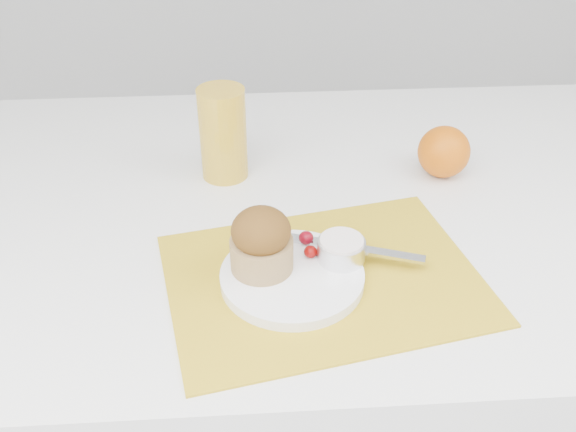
{
  "coord_description": "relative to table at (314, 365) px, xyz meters",
  "views": [
    {
      "loc": [
        -0.1,
        -0.78,
        1.29
      ],
      "look_at": [
        -0.06,
        -0.07,
        0.8
      ],
      "focal_mm": 40.0,
      "sensor_mm": 36.0,
      "label": 1
    }
  ],
  "objects": [
    {
      "name": "raspberry_far",
      "position": [
        -0.03,
        -0.17,
        0.4
      ],
      "size": [
        0.02,
        0.02,
        0.02
      ],
      "primitive_type": "ellipsoid",
      "color": "#550302",
      "rests_on": "plate"
    },
    {
      "name": "plate",
      "position": [
        -0.06,
        -0.2,
        0.39
      ],
      "size": [
        0.21,
        0.21,
        0.01
      ],
      "primitive_type": "cylinder",
      "rotation": [
        0.0,
        0.0,
        0.14
      ],
      "color": "white",
      "rests_on": "placemat"
    },
    {
      "name": "table",
      "position": [
        0.0,
        0.0,
        0.0
      ],
      "size": [
        1.2,
        0.8,
        0.75
      ],
      "primitive_type": "cube",
      "color": "white",
      "rests_on": "ground"
    },
    {
      "name": "muffin",
      "position": [
        -0.09,
        -0.18,
        0.43
      ],
      "size": [
        0.1,
        0.1,
        0.09
      ],
      "color": "tan",
      "rests_on": "plate"
    },
    {
      "name": "placemat",
      "position": [
        -0.02,
        -0.19,
        0.38
      ],
      "size": [
        0.45,
        0.37,
        0.0
      ],
      "primitive_type": "cube",
      "rotation": [
        0.0,
        0.0,
        0.2
      ],
      "color": "gold",
      "rests_on": "table"
    },
    {
      "name": "cream",
      "position": [
        0.01,
        -0.17,
        0.42
      ],
      "size": [
        0.07,
        0.07,
        0.01
      ],
      "primitive_type": "cylinder",
      "rotation": [
        0.0,
        0.0,
        0.21
      ],
      "color": "white",
      "rests_on": "ramekin"
    },
    {
      "name": "ramekin",
      "position": [
        0.01,
        -0.17,
        0.41
      ],
      "size": [
        0.08,
        0.08,
        0.03
      ],
      "primitive_type": "cylinder",
      "rotation": [
        0.0,
        0.0,
        0.26
      ],
      "color": "silver",
      "rests_on": "plate"
    },
    {
      "name": "butter_knife",
      "position": [
        0.03,
        -0.16,
        0.4
      ],
      "size": [
        0.18,
        0.08,
        0.0
      ],
      "primitive_type": "cube",
      "rotation": [
        0.0,
        0.0,
        -0.34
      ],
      "color": "silver",
      "rests_on": "plate"
    },
    {
      "name": "orange",
      "position": [
        0.21,
        0.06,
        0.42
      ],
      "size": [
        0.08,
        0.08,
        0.08
      ],
      "primitive_type": "sphere",
      "color": "#D66007",
      "rests_on": "table"
    },
    {
      "name": "juice_glass",
      "position": [
        -0.15,
        0.08,
        0.45
      ],
      "size": [
        0.08,
        0.08,
        0.15
      ],
      "primitive_type": "cylinder",
      "rotation": [
        0.0,
        0.0,
        -0.12
      ],
      "color": "gold",
      "rests_on": "table"
    },
    {
      "name": "raspberry_near",
      "position": [
        -0.03,
        -0.14,
        0.4
      ],
      "size": [
        0.02,
        0.02,
        0.02
      ],
      "primitive_type": "ellipsoid",
      "color": "#51020B",
      "rests_on": "plate"
    }
  ]
}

